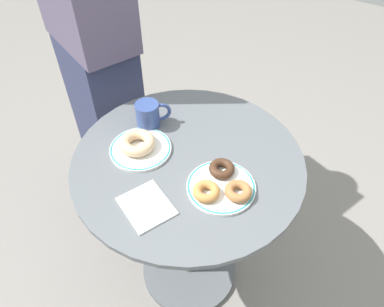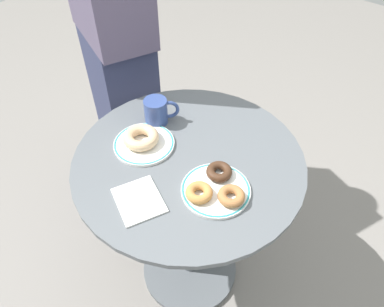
{
  "view_description": "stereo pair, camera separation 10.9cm",
  "coord_description": "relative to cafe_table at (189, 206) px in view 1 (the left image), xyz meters",
  "views": [
    {
      "loc": [
        0.44,
        -0.64,
        1.57
      ],
      "look_at": [
        0.02,
        -0.01,
        0.79
      ],
      "focal_mm": 33.25,
      "sensor_mm": 36.0,
      "label": 1
    },
    {
      "loc": [
        0.52,
        -0.57,
        1.57
      ],
      "look_at": [
        0.02,
        -0.01,
        0.79
      ],
      "focal_mm": 33.25,
      "sensor_mm": 36.0,
      "label": 2
    }
  ],
  "objects": [
    {
      "name": "ground_plane",
      "position": [
        0.0,
        0.0,
        -0.5
      ],
      "size": [
        7.0,
        7.0,
        0.02
      ],
      "primitive_type": "cube",
      "color": "gray"
    },
    {
      "name": "cafe_table",
      "position": [
        0.0,
        0.0,
        0.0
      ],
      "size": [
        0.74,
        0.74,
        0.75
      ],
      "color": "#565B60",
      "rests_on": "ground"
    },
    {
      "name": "plate_left",
      "position": [
        -0.15,
        -0.05,
        0.26
      ],
      "size": [
        0.2,
        0.2,
        0.01
      ],
      "color": "white",
      "rests_on": "cafe_table"
    },
    {
      "name": "plate_right",
      "position": [
        0.15,
        -0.05,
        0.26
      ],
      "size": [
        0.2,
        0.2,
        0.01
      ],
      "color": "white",
      "rests_on": "cafe_table"
    },
    {
      "name": "donut_glazed",
      "position": [
        -0.16,
        -0.06,
        0.29
      ],
      "size": [
        0.14,
        0.14,
        0.04
      ],
      "primitive_type": "torus",
      "rotation": [
        0.0,
        0.0,
        6.05
      ],
      "color": "#E0B789",
      "rests_on": "plate_left"
    },
    {
      "name": "donut_cinnamon",
      "position": [
        0.2,
        -0.05,
        0.28
      ],
      "size": [
        0.11,
        0.11,
        0.03
      ],
      "primitive_type": "torus",
      "rotation": [
        0.0,
        0.0,
        2.25
      ],
      "color": "#A36B3D",
      "rests_on": "plate_right"
    },
    {
      "name": "donut_chocolate",
      "position": [
        0.12,
        -0.0,
        0.28
      ],
      "size": [
        0.11,
        0.11,
        0.03
      ],
      "primitive_type": "torus",
      "rotation": [
        0.0,
        0.0,
        0.64
      ],
      "color": "#422819",
      "rests_on": "plate_right"
    },
    {
      "name": "donut_old_fashioned",
      "position": [
        0.13,
        -0.1,
        0.28
      ],
      "size": [
        0.1,
        0.1,
        0.03
      ],
      "primitive_type": "torus",
      "rotation": [
        0.0,
        0.0,
        5.17
      ],
      "color": "#BC7F42",
      "rests_on": "plate_right"
    },
    {
      "name": "paper_napkin",
      "position": [
        0.01,
        -0.22,
        0.26
      ],
      "size": [
        0.18,
        0.17,
        0.01
      ],
      "primitive_type": "cube",
      "rotation": [
        0.0,
        0.0,
        -0.4
      ],
      "color": "white",
      "rests_on": "cafe_table"
    },
    {
      "name": "coffee_mug",
      "position": [
        -0.2,
        0.06,
        0.3
      ],
      "size": [
        0.1,
        0.1,
        0.09
      ],
      "color": "#334784",
      "rests_on": "cafe_table"
    },
    {
      "name": "person_figure",
      "position": [
        -0.58,
        0.21,
        0.32
      ],
      "size": [
        0.45,
        0.34,
        1.66
      ],
      "color": "#2D3351",
      "rests_on": "ground"
    }
  ]
}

